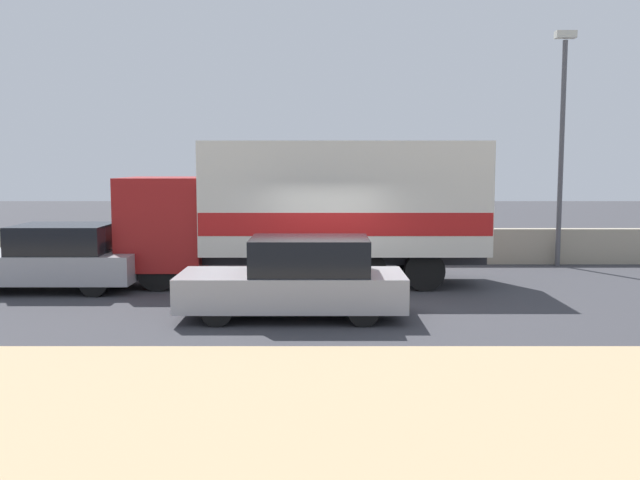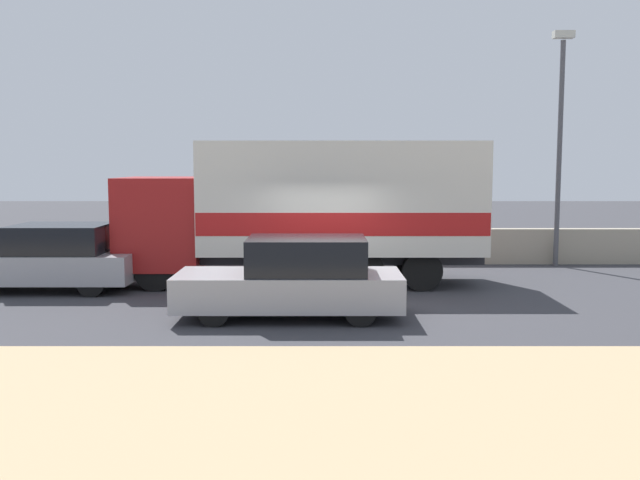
# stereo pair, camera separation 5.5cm
# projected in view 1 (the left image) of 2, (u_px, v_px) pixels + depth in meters

# --- Properties ---
(ground_plane) EXTENTS (80.00, 80.00, 0.00)m
(ground_plane) POSITION_uv_depth(u_px,v_px,m) (327.00, 308.00, 14.33)
(ground_plane) COLOR #38383D
(dirt_shoulder_foreground) EXTENTS (60.00, 5.33, 0.04)m
(dirt_shoulder_foreground) POSITION_uv_depth(u_px,v_px,m) (331.00, 405.00, 8.56)
(dirt_shoulder_foreground) COLOR tan
(dirt_shoulder_foreground) RESTS_ON ground_plane
(stone_wall_backdrop) EXTENTS (60.00, 0.35, 1.02)m
(stone_wall_backdrop) POSITION_uv_depth(u_px,v_px,m) (324.00, 246.00, 20.62)
(stone_wall_backdrop) COLOR #A39984
(stone_wall_backdrop) RESTS_ON ground_plane
(street_lamp) EXTENTS (0.56, 0.28, 6.51)m
(street_lamp) POSITION_uv_depth(u_px,v_px,m) (561.00, 131.00, 19.83)
(street_lamp) COLOR #4C4C51
(street_lamp) RESTS_ON ground_plane
(box_truck) EXTENTS (8.56, 2.48, 3.40)m
(box_truck) POSITION_uv_depth(u_px,v_px,m) (316.00, 207.00, 17.03)
(box_truck) COLOR maroon
(box_truck) RESTS_ON ground_plane
(car_hatchback) EXTENTS (4.23, 1.73, 1.52)m
(car_hatchback) POSITION_uv_depth(u_px,v_px,m) (297.00, 279.00, 13.41)
(car_hatchback) COLOR #9E9EA3
(car_hatchback) RESTS_ON ground_plane
(car_sedan_second) EXTENTS (4.02, 1.89, 1.51)m
(car_sedan_second) POSITION_uv_depth(u_px,v_px,m) (53.00, 258.00, 16.29)
(car_sedan_second) COLOR #9E9EA3
(car_sedan_second) RESTS_ON ground_plane
(pedestrian) EXTENTS (0.40, 0.40, 1.84)m
(pedestrian) POSITION_uv_depth(u_px,v_px,m) (143.00, 236.00, 19.00)
(pedestrian) COLOR #473828
(pedestrian) RESTS_ON ground_plane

